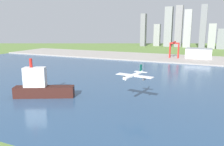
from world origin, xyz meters
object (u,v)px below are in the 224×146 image
(airplane_landing, at_px, (134,76))
(cargo_ship, at_px, (41,86))
(port_crane_red, at_px, (174,46))
(warehouse_main, at_px, (199,53))

(airplane_landing, height_order, cargo_ship, cargo_ship)
(port_crane_red, bearing_deg, warehouse_main, 28.16)
(cargo_ship, relative_size, port_crane_red, 1.25)
(airplane_landing, relative_size, cargo_ship, 0.63)
(airplane_landing, distance_m, cargo_ship, 97.65)
(warehouse_main, bearing_deg, airplane_landing, -96.26)
(airplane_landing, height_order, warehouse_main, airplane_landing)
(cargo_ship, xyz_separation_m, warehouse_main, (134.18, 369.55, 1.86))
(cargo_ship, bearing_deg, warehouse_main, 70.04)
(port_crane_red, xyz_separation_m, warehouse_main, (51.23, 27.42, -16.15))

